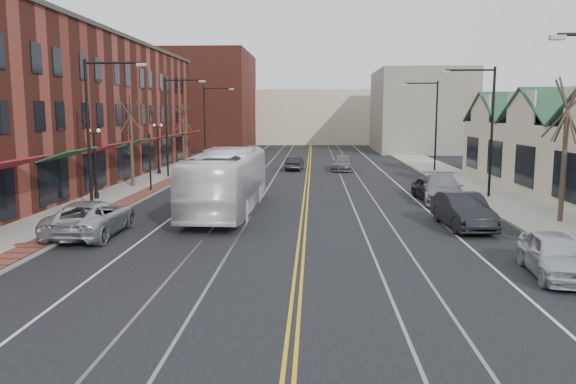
# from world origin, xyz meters

# --- Properties ---
(ground) EXTENTS (160.00, 160.00, 0.00)m
(ground) POSITION_xyz_m (0.00, 0.00, 0.00)
(ground) COLOR black
(ground) RESTS_ON ground
(sidewalk_left) EXTENTS (4.00, 120.00, 0.15)m
(sidewalk_left) POSITION_xyz_m (-12.00, 20.00, 0.07)
(sidewalk_left) COLOR gray
(sidewalk_left) RESTS_ON ground
(sidewalk_right) EXTENTS (4.00, 120.00, 0.15)m
(sidewalk_right) POSITION_xyz_m (12.00, 20.00, 0.07)
(sidewalk_right) COLOR gray
(sidewalk_right) RESTS_ON ground
(building_left) EXTENTS (10.00, 50.00, 11.00)m
(building_left) POSITION_xyz_m (-19.00, 27.00, 5.50)
(building_left) COLOR maroon
(building_left) RESTS_ON ground
(backdrop_left) EXTENTS (14.00, 18.00, 14.00)m
(backdrop_left) POSITION_xyz_m (-16.00, 70.00, 7.00)
(backdrop_left) COLOR maroon
(backdrop_left) RESTS_ON ground
(backdrop_mid) EXTENTS (22.00, 14.00, 9.00)m
(backdrop_mid) POSITION_xyz_m (0.00, 85.00, 4.50)
(backdrop_mid) COLOR beige
(backdrop_mid) RESTS_ON ground
(backdrop_right) EXTENTS (12.00, 16.00, 11.00)m
(backdrop_right) POSITION_xyz_m (15.00, 65.00, 5.50)
(backdrop_right) COLOR slate
(backdrop_right) RESTS_ON ground
(streetlight_l_1) EXTENTS (3.33, 0.25, 8.00)m
(streetlight_l_1) POSITION_xyz_m (-11.05, 16.00, 5.03)
(streetlight_l_1) COLOR black
(streetlight_l_1) RESTS_ON sidewalk_left
(streetlight_l_2) EXTENTS (3.33, 0.25, 8.00)m
(streetlight_l_2) POSITION_xyz_m (-11.05, 32.00, 5.03)
(streetlight_l_2) COLOR black
(streetlight_l_2) RESTS_ON sidewalk_left
(streetlight_l_3) EXTENTS (3.33, 0.25, 8.00)m
(streetlight_l_3) POSITION_xyz_m (-11.05, 48.00, 5.03)
(streetlight_l_3) COLOR black
(streetlight_l_3) RESTS_ON sidewalk_left
(streetlight_r_1) EXTENTS (3.33, 0.25, 8.00)m
(streetlight_r_1) POSITION_xyz_m (11.05, 22.00, 5.03)
(streetlight_r_1) COLOR black
(streetlight_r_1) RESTS_ON sidewalk_right
(streetlight_r_2) EXTENTS (3.33, 0.25, 8.00)m
(streetlight_r_2) POSITION_xyz_m (11.05, 38.00, 5.03)
(streetlight_r_2) COLOR black
(streetlight_r_2) RESTS_ON sidewalk_right
(lamppost_l_2) EXTENTS (0.84, 0.28, 4.27)m
(lamppost_l_2) POSITION_xyz_m (-12.80, 20.00, 2.20)
(lamppost_l_2) COLOR black
(lamppost_l_2) RESTS_ON sidewalk_left
(lamppost_l_3) EXTENTS (0.84, 0.28, 4.27)m
(lamppost_l_3) POSITION_xyz_m (-12.80, 34.00, 2.20)
(lamppost_l_3) COLOR black
(lamppost_l_3) RESTS_ON sidewalk_left
(tree_left_near) EXTENTS (1.78, 1.37, 6.48)m
(tree_left_near) POSITION_xyz_m (-12.50, 26.00, 3.51)
(tree_left_near) COLOR #382B21
(tree_left_near) RESTS_ON sidewalk_left
(tree_left_far) EXTENTS (1.66, 1.28, 6.02)m
(tree_left_far) POSITION_xyz_m (-12.50, 42.00, 3.28)
(tree_left_far) COLOR #382B21
(tree_left_far) RESTS_ON sidewalk_left
(tree_right_mid) EXTENTS (1.90, 1.46, 6.93)m
(tree_right_mid) POSITION_xyz_m (12.50, 14.00, 3.75)
(tree_right_mid) COLOR #382B21
(tree_right_mid) RESTS_ON sidewalk_right
(manhole_far) EXTENTS (0.60, 0.60, 0.02)m
(manhole_far) POSITION_xyz_m (-11.20, 8.00, 0.16)
(manhole_far) COLOR #592D19
(manhole_far) RESTS_ON sidewalk_left
(traffic_signal) EXTENTS (0.18, 0.15, 3.80)m
(traffic_signal) POSITION_xyz_m (-10.60, 24.00, 2.35)
(traffic_signal) COLOR black
(traffic_signal) RESTS_ON sidewalk_left
(transit_bus) EXTENTS (3.11, 12.27, 3.40)m
(transit_bus) POSITION_xyz_m (-4.17, 16.41, 1.70)
(transit_bus) COLOR white
(transit_bus) RESTS_ON ground
(parked_suv) EXTENTS (2.68, 5.70, 1.57)m
(parked_suv) POSITION_xyz_m (-9.30, 10.46, 0.79)
(parked_suv) COLOR #A9ABB0
(parked_suv) RESTS_ON ground
(parked_car_a) EXTENTS (2.15, 4.45, 1.47)m
(parked_car_a) POSITION_xyz_m (8.50, 5.02, 0.73)
(parked_car_a) COLOR #B5B6BD
(parked_car_a) RESTS_ON ground
(parked_car_b) EXTENTS (2.08, 5.07, 1.64)m
(parked_car_b) POSITION_xyz_m (7.50, 12.81, 0.82)
(parked_car_b) COLOR black
(parked_car_b) RESTS_ON ground
(parked_car_c) EXTENTS (2.94, 5.89, 1.64)m
(parked_car_c) POSITION_xyz_m (8.19, 20.32, 0.82)
(parked_car_c) COLOR slate
(parked_car_c) RESTS_ON ground
(parked_car_d) EXTENTS (2.06, 4.29, 1.41)m
(parked_car_d) POSITION_xyz_m (7.77, 21.40, 0.71)
(parked_car_d) COLOR black
(parked_car_d) RESTS_ON ground
(distant_car_left) EXTENTS (1.70, 4.00, 1.28)m
(distant_car_left) POSITION_xyz_m (-1.29, 38.83, 0.64)
(distant_car_left) COLOR black
(distant_car_left) RESTS_ON ground
(distant_car_right) EXTENTS (2.32, 4.86, 1.37)m
(distant_car_right) POSITION_xyz_m (3.16, 38.78, 0.68)
(distant_car_right) COLOR #5B5960
(distant_car_right) RESTS_ON ground
(distant_car_far) EXTENTS (2.07, 4.81, 1.62)m
(distant_car_far) POSITION_xyz_m (-6.83, 53.21, 0.81)
(distant_car_far) COLOR #9A9DA0
(distant_car_far) RESTS_ON ground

